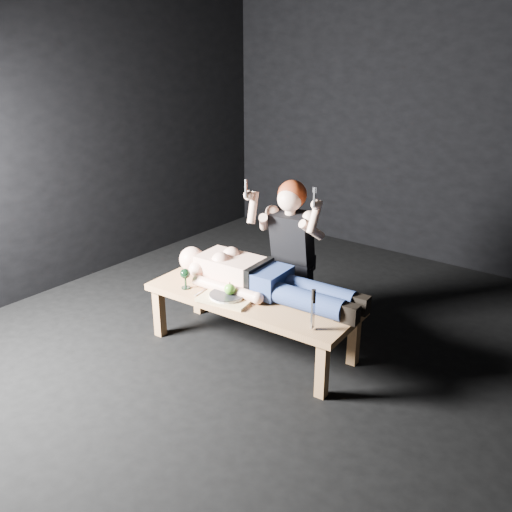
{
  "coord_description": "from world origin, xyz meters",
  "views": [
    {
      "loc": [
        1.97,
        -3.03,
        2.2
      ],
      "look_at": [
        -0.3,
        -0.1,
        0.75
      ],
      "focal_mm": 38.32,
      "sensor_mm": 36.0,
      "label": 1
    }
  ],
  "objects_px": {
    "lying_man": "(265,276)",
    "serving_tray": "(227,298)",
    "kneeling_woman": "(296,250)",
    "goblet": "(185,279)",
    "carving_knife": "(313,310)",
    "table": "(252,322)"
  },
  "relations": [
    {
      "from": "goblet",
      "to": "table",
      "type": "bearing_deg",
      "value": 23.37
    },
    {
      "from": "lying_man",
      "to": "carving_knife",
      "type": "height_order",
      "value": "carving_knife"
    },
    {
      "from": "goblet",
      "to": "kneeling_woman",
      "type": "bearing_deg",
      "value": 59.51
    },
    {
      "from": "lying_man",
      "to": "serving_tray",
      "type": "distance_m",
      "value": 0.33
    },
    {
      "from": "kneeling_woman",
      "to": "carving_knife",
      "type": "relative_size",
      "value": 4.42
    },
    {
      "from": "table",
      "to": "lying_man",
      "type": "xyz_separation_m",
      "value": [
        0.04,
        0.11,
        0.36
      ]
    },
    {
      "from": "lying_man",
      "to": "carving_knife",
      "type": "distance_m",
      "value": 0.65
    },
    {
      "from": "carving_knife",
      "to": "lying_man",
      "type": "bearing_deg",
      "value": 152.14
    },
    {
      "from": "carving_knife",
      "to": "goblet",
      "type": "bearing_deg",
      "value": 178.97
    },
    {
      "from": "serving_tray",
      "to": "table",
      "type": "bearing_deg",
      "value": 57.39
    },
    {
      "from": "table",
      "to": "goblet",
      "type": "height_order",
      "value": "goblet"
    },
    {
      "from": "serving_tray",
      "to": "goblet",
      "type": "xyz_separation_m",
      "value": [
        -0.38,
        -0.04,
        0.07
      ]
    },
    {
      "from": "kneeling_woman",
      "to": "goblet",
      "type": "height_order",
      "value": "kneeling_woman"
    },
    {
      "from": "goblet",
      "to": "lying_man",
      "type": "bearing_deg",
      "value": 30.83
    },
    {
      "from": "goblet",
      "to": "carving_knife",
      "type": "bearing_deg",
      "value": 2.27
    },
    {
      "from": "lying_man",
      "to": "kneeling_woman",
      "type": "height_order",
      "value": "kneeling_woman"
    },
    {
      "from": "kneeling_woman",
      "to": "goblet",
      "type": "distance_m",
      "value": 0.93
    },
    {
      "from": "lying_man",
      "to": "serving_tray",
      "type": "height_order",
      "value": "lying_man"
    },
    {
      "from": "serving_tray",
      "to": "goblet",
      "type": "relative_size",
      "value": 2.39
    },
    {
      "from": "carving_knife",
      "to": "serving_tray",
      "type": "bearing_deg",
      "value": 176.64
    },
    {
      "from": "kneeling_woman",
      "to": "carving_knife",
      "type": "bearing_deg",
      "value": -59.25
    },
    {
      "from": "lying_man",
      "to": "carving_knife",
      "type": "xyz_separation_m",
      "value": [
        0.59,
        -0.27,
        0.01
      ]
    }
  ]
}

